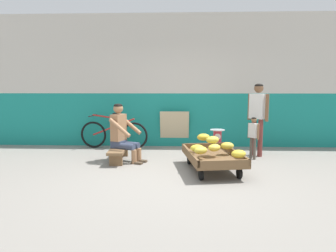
% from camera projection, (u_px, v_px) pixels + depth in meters
% --- Properties ---
extents(ground_plane, '(80.00, 80.00, 0.00)m').
position_uv_depth(ground_plane, '(176.00, 178.00, 4.90)').
color(ground_plane, gray).
extents(back_wall, '(16.00, 0.30, 3.20)m').
position_uv_depth(back_wall, '(178.00, 81.00, 7.43)').
color(back_wall, '#19847A').
rests_on(back_wall, ground).
extents(banana_cart, '(1.06, 1.55, 0.36)m').
position_uv_depth(banana_cart, '(212.00, 157.00, 5.29)').
color(banana_cart, brown).
rests_on(banana_cart, ground).
extents(banana_pile, '(0.90, 1.11, 0.25)m').
position_uv_depth(banana_pile, '(213.00, 146.00, 5.18)').
color(banana_pile, gold).
rests_on(banana_pile, banana_cart).
extents(low_bench, '(0.35, 1.11, 0.27)m').
position_uv_depth(low_bench, '(119.00, 151.00, 6.02)').
color(low_bench, brown).
rests_on(low_bench, ground).
extents(vendor_seated, '(0.74, 0.62, 1.14)m').
position_uv_depth(vendor_seated, '(122.00, 133.00, 5.93)').
color(vendor_seated, '#9E704C').
rests_on(vendor_seated, ground).
extents(plastic_crate, '(0.36, 0.28, 0.30)m').
position_uv_depth(plastic_crate, '(217.00, 151.00, 6.27)').
color(plastic_crate, red).
rests_on(plastic_crate, ground).
extents(weighing_scale, '(0.30, 0.30, 0.29)m').
position_uv_depth(weighing_scale, '(217.00, 136.00, 6.23)').
color(weighing_scale, '#28282D').
rests_on(weighing_scale, plastic_crate).
extents(bicycle_near_left, '(1.65, 0.48, 0.86)m').
position_uv_depth(bicycle_near_left, '(114.00, 134.00, 7.19)').
color(bicycle_near_left, black).
rests_on(bicycle_near_left, ground).
extents(sign_board, '(0.70, 0.24, 0.88)m').
position_uv_depth(sign_board, '(174.00, 129.00, 7.39)').
color(sign_board, '#C6B289').
rests_on(sign_board, ground).
extents(customer_adult, '(0.36, 0.38, 1.53)m').
position_uv_depth(customer_adult, '(258.00, 111.00, 6.34)').
color(customer_adult, brown).
rests_on(customer_adult, ground).
extents(customer_child, '(0.20, 0.22, 0.86)m').
position_uv_depth(customer_child, '(253.00, 133.00, 6.10)').
color(customer_child, brown).
rests_on(customer_child, ground).
extents(shopping_bag, '(0.18, 0.12, 0.24)m').
position_uv_depth(shopping_bag, '(218.00, 158.00, 5.78)').
color(shopping_bag, '#3370B7').
rests_on(shopping_bag, ground).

